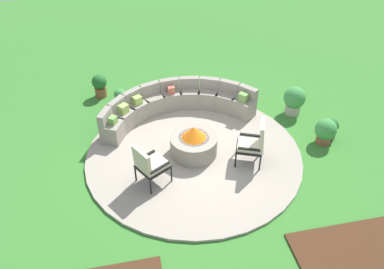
{
  "coord_description": "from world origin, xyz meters",
  "views": [
    {
      "loc": [
        -1.48,
        -6.82,
        5.97
      ],
      "look_at": [
        0.0,
        0.2,
        0.45
      ],
      "focal_mm": 36.98,
      "sensor_mm": 36.0,
      "label": 1
    }
  ],
  "objects": [
    {
      "name": "curved_stone_bench",
      "position": [
        -0.16,
        1.61,
        0.38
      ],
      "size": [
        4.01,
        1.66,
        0.79
      ],
      "color": "gray",
      "rests_on": "patio_circle"
    },
    {
      "name": "ground_plane",
      "position": [
        0.0,
        0.0,
        0.0
      ],
      "size": [
        24.0,
        24.0,
        0.0
      ],
      "primitive_type": "plane",
      "color": "#387A2D"
    },
    {
      "name": "mulch_bed_right",
      "position": [
        2.23,
        -3.18,
        0.02
      ],
      "size": [
        2.12,
        1.16,
        0.04
      ],
      "primitive_type": "cube",
      "color": "#472B19",
      "rests_on": "ground_plane"
    },
    {
      "name": "potted_plant_1",
      "position": [
        -1.51,
        2.44,
        0.28
      ],
      "size": [
        0.32,
        0.32,
        0.51
      ],
      "color": "#A89E8E",
      "rests_on": "ground_plane"
    },
    {
      "name": "potted_plant_2",
      "position": [
        2.92,
        1.15,
        0.42
      ],
      "size": [
        0.57,
        0.57,
        0.77
      ],
      "color": "#A89E8E",
      "rests_on": "ground_plane"
    },
    {
      "name": "potted_plant_0",
      "position": [
        3.39,
        -0.04,
        0.29
      ],
      "size": [
        0.32,
        0.32,
        0.53
      ],
      "color": "#605B56",
      "rests_on": "ground_plane"
    },
    {
      "name": "potted_plant_4",
      "position": [
        -2.03,
        3.07,
        0.36
      ],
      "size": [
        0.41,
        0.41,
        0.66
      ],
      "color": "brown",
      "rests_on": "ground_plane"
    },
    {
      "name": "patio_circle",
      "position": [
        0.0,
        0.0,
        0.03
      ],
      "size": [
        4.95,
        4.95,
        0.06
      ],
      "primitive_type": "cylinder",
      "color": "#9E9384",
      "rests_on": "ground_plane"
    },
    {
      "name": "potted_plant_3",
      "position": [
        3.15,
        -0.18,
        0.35
      ],
      "size": [
        0.51,
        0.51,
        0.65
      ],
      "color": "brown",
      "rests_on": "ground_plane"
    },
    {
      "name": "lounge_chair_front_right",
      "position": [
        1.22,
        -0.55,
        0.61
      ],
      "size": [
        0.75,
        0.73,
        1.08
      ],
      "rotation": [
        0.0,
        0.0,
        7.46
      ],
      "color": "black",
      "rests_on": "patio_circle"
    },
    {
      "name": "fire_pit",
      "position": [
        0.0,
        0.0,
        0.35
      ],
      "size": [
        1.07,
        1.07,
        0.74
      ],
      "color": "gray",
      "rests_on": "patio_circle"
    },
    {
      "name": "lounge_chair_front_left",
      "position": [
        -1.09,
        -0.76,
        0.59
      ],
      "size": [
        0.79,
        0.77,
        0.99
      ],
      "rotation": [
        0.0,
        0.0,
        5.25
      ],
      "color": "black",
      "rests_on": "patio_circle"
    }
  ]
}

